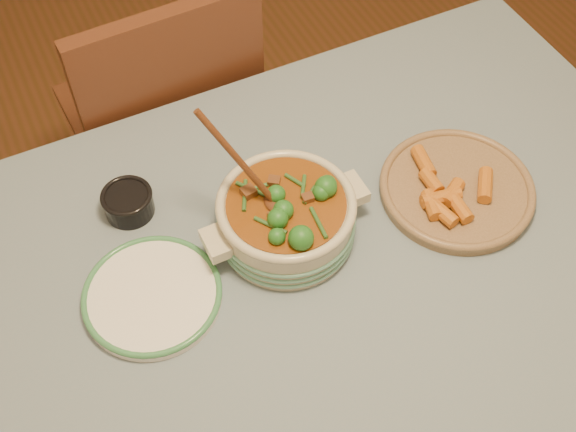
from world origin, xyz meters
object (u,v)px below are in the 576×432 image
object	(u,v)px
white_plate	(152,295)
condiment_bowl	(128,202)
chair_far	(167,118)
fried_plate	(457,187)
stew_casserole	(286,215)
dining_table	(303,297)

from	to	relation	value
white_plate	condiment_bowl	world-z (taller)	condiment_bowl
condiment_bowl	chair_far	world-z (taller)	chair_far
condiment_bowl	fried_plate	bearing A→B (deg)	-22.30
condiment_bowl	chair_far	size ratio (longest dim) A/B	0.13
stew_casserole	fried_plate	world-z (taller)	stew_casserole
dining_table	condiment_bowl	world-z (taller)	condiment_bowl
stew_casserole	condiment_bowl	world-z (taller)	stew_casserole
dining_table	stew_casserole	size ratio (longest dim) A/B	5.04
white_plate	stew_casserole	bearing A→B (deg)	4.15
white_plate	chair_far	world-z (taller)	chair_far
white_plate	condiment_bowl	bearing A→B (deg)	82.50
dining_table	fried_plate	world-z (taller)	fried_plate
fried_plate	chair_far	xyz separation A→B (m)	(-0.42, 0.67, -0.23)
white_plate	fried_plate	bearing A→B (deg)	-3.48
condiment_bowl	white_plate	bearing A→B (deg)	-97.50
white_plate	chair_far	bearing A→B (deg)	69.93
chair_far	stew_casserole	bearing A→B (deg)	92.65
white_plate	chair_far	size ratio (longest dim) A/B	0.29
condiment_bowl	chair_far	bearing A→B (deg)	64.11
stew_casserole	fried_plate	xyz separation A→B (m)	(0.36, -0.06, -0.05)
white_plate	dining_table	bearing A→B (deg)	-14.89
dining_table	stew_casserole	distance (m)	0.18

